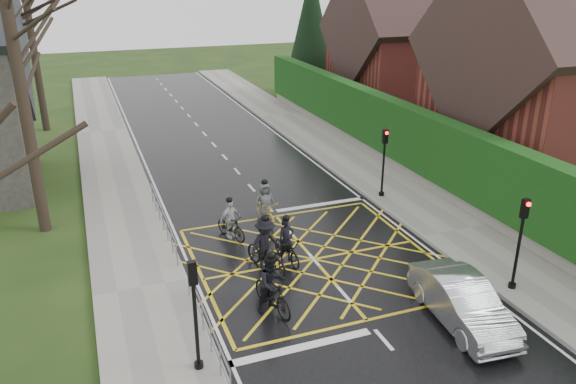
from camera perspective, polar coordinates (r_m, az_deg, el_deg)
ground at (r=20.15m, az=2.61°, el=-6.85°), size 120.00×120.00×0.00m
road at (r=20.15m, az=2.61°, el=-6.84°), size 9.00×80.00×0.01m
sidewalk_right at (r=22.92m, az=16.58°, el=-3.89°), size 3.00×80.00×0.15m
sidewalk_left at (r=18.86m, az=-14.65°, el=-9.50°), size 3.00×80.00×0.15m
stone_wall at (r=28.28m, az=12.37°, el=2.03°), size 0.50×38.00×0.70m
hedge at (r=27.76m, az=12.66°, el=5.44°), size 0.90×38.00×2.80m
house_near at (r=30.16m, az=26.64°, el=10.10°), size 11.80×9.80×11.30m
house_far at (r=40.94m, az=12.18°, el=13.84°), size 9.80×8.80×10.30m
conifer at (r=46.07m, az=2.36°, el=15.90°), size 4.60×4.60×10.00m
tree_near at (r=22.38m, az=-26.46°, el=15.16°), size 9.24×9.24×11.44m
tree_far at (r=38.37m, az=-24.93°, el=16.15°), size 8.40×8.40×10.40m
railing_south at (r=15.68m, az=-8.31°, el=-12.87°), size 0.05×5.04×1.03m
railing_north at (r=22.21m, az=-12.62°, el=-2.31°), size 0.05×6.04×1.03m
traffic_light_ne at (r=25.07m, az=9.68°, el=2.87°), size 0.24×0.31×3.21m
traffic_light_se at (r=18.87m, az=22.40°, el=-5.02°), size 0.24×0.31×3.21m
traffic_light_sw at (r=14.31m, az=-9.39°, el=-12.42°), size 0.24×0.31×3.21m
cyclist_rear at (r=19.75m, az=-0.11°, el=-5.58°), size 0.85×1.88×1.76m
cyclist_back at (r=16.99m, az=-1.65°, el=-9.77°), size 1.02×2.06×1.99m
cyclist_mid at (r=19.17m, az=-2.26°, el=-5.89°), size 1.38×2.23×2.05m
cyclist_front at (r=21.49m, az=-5.86°, el=-3.19°), size 1.07×1.73×1.68m
cyclist_lead at (r=22.71m, az=-2.31°, el=-1.61°), size 0.85×1.93×1.85m
car at (r=17.26m, az=17.28°, el=-10.59°), size 1.84×4.27×1.37m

